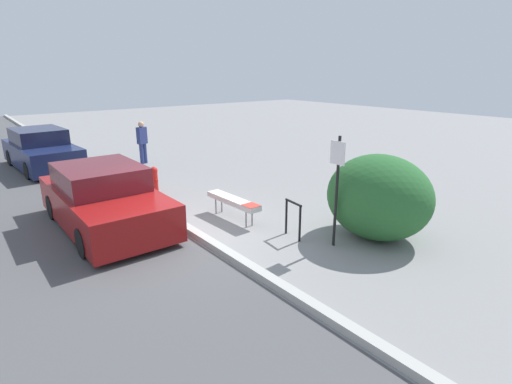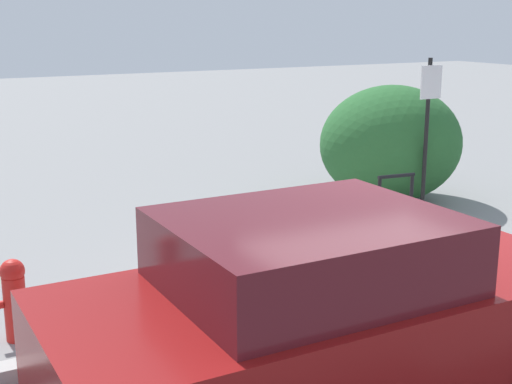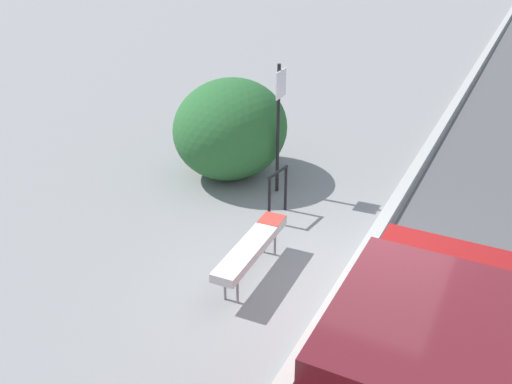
# 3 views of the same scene
# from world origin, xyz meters

# --- Properties ---
(ground_plane) EXTENTS (60.00, 60.00, 0.00)m
(ground_plane) POSITION_xyz_m (0.00, 0.00, 0.00)
(ground_plane) COLOR gray
(curb) EXTENTS (60.00, 0.20, 0.13)m
(curb) POSITION_xyz_m (0.00, 0.00, 0.07)
(curb) COLOR #A8A8A3
(curb) RESTS_ON ground_plane
(bench) EXTENTS (1.77, 0.39, 0.55)m
(bench) POSITION_xyz_m (-0.29, 1.25, 0.47)
(bench) COLOR gray
(bench) RESTS_ON ground_plane
(bike_rack) EXTENTS (0.55, 0.12, 0.83)m
(bike_rack) POSITION_xyz_m (1.41, 1.65, 0.50)
(bike_rack) COLOR black
(bike_rack) RESTS_ON ground_plane
(sign_post) EXTENTS (0.36, 0.08, 2.30)m
(sign_post) POSITION_xyz_m (2.24, 2.03, 1.38)
(sign_post) COLOR black
(sign_post) RESTS_ON ground_plane
(fire_hydrant) EXTENTS (0.36, 0.22, 0.77)m
(fire_hydrant) POSITION_xyz_m (-3.67, 0.74, 0.41)
(fire_hydrant) COLOR red
(fire_hydrant) RESTS_ON ground_plane
(shrub_hedge) EXTENTS (2.30, 2.04, 1.83)m
(shrub_hedge) POSITION_xyz_m (2.49, 3.11, 0.91)
(shrub_hedge) COLOR #28602D
(shrub_hedge) RESTS_ON ground_plane
(parked_car_near) EXTENTS (4.30, 1.93, 1.44)m
(parked_car_near) POSITION_xyz_m (-1.76, -1.34, 0.66)
(parked_car_near) COLOR black
(parked_car_near) RESTS_ON ground_plane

